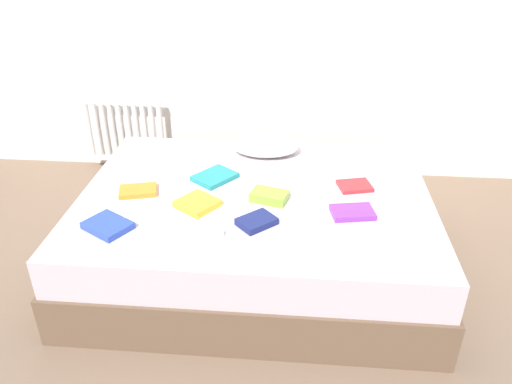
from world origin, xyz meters
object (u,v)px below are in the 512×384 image
Objects in this scene: radiator at (125,131)px; textbook_blue at (108,226)px; pillow at (265,145)px; textbook_purple at (352,212)px; bed at (255,231)px; textbook_lime at (269,196)px; textbook_teal at (215,177)px; textbook_orange at (138,191)px; textbook_red at (355,186)px; textbook_white at (198,237)px; textbook_navy at (257,221)px; textbook_yellow at (197,204)px.

radiator is 2.89× the size of textbook_blue.
textbook_purple is (0.51, -0.72, -0.04)m from pillow.
textbook_lime is at bearing -39.74° from bed.
textbook_lime is 0.40m from textbook_teal.
textbook_red is (1.22, 0.17, -0.00)m from textbook_orange.
textbook_white reaches higher than textbook_purple.
textbook_teal reaches higher than textbook_orange.
radiator is (-1.16, 1.20, 0.10)m from bed.
textbook_navy is (0.70, -0.27, 0.00)m from textbook_orange.
textbook_purple is 1.20× the size of textbook_red.
textbook_orange is at bearing 116.74° from textbook_navy.
textbook_yellow is 0.88× the size of textbook_white.
textbook_yellow is at bearing -32.68° from textbook_orange.
bed is at bearing -10.02° from textbook_orange.
textbook_navy is 0.69m from textbook_red.
textbook_navy reaches higher than textbook_red.
radiator is at bearing 97.23° from textbook_orange.
textbook_teal is (-0.78, 0.33, -0.00)m from textbook_purple.
textbook_white is (-0.25, -1.02, -0.04)m from pillow.
pillow is (1.18, -0.66, 0.21)m from radiator.
radiator is 1.94m from textbook_navy.
textbook_white is at bearing 24.16° from textbook_blue.
bed is 0.60m from textbook_white.
textbook_lime is at bearing -15.89° from textbook_orange.
bed is 10.95× the size of textbook_red.
textbook_lime is at bearing 37.03° from textbook_navy.
textbook_orange is at bearing 163.13° from textbook_purple.
radiator is 1.69m from textbook_blue.
textbook_blue is 0.73m from textbook_teal.
textbook_orange reaches higher than textbook_red.
textbook_teal is at bearing 118.15° from textbook_yellow.
textbook_purple is at bearing -26.59° from textbook_white.
textbook_navy reaches higher than bed.
textbook_navy is 0.78× the size of textbook_teal.
textbook_yellow reaches higher than bed.
bed is 3.14× the size of radiator.
pillow is 0.77m from textbook_yellow.
textbook_white is (-0.32, -0.42, -0.01)m from textbook_lime.
textbook_purple is at bearing -75.23° from textbook_teal.
bed is 9.07× the size of textbook_blue.
bed is 0.62m from textbook_purple.
textbook_red is at bearing -6.75° from textbook_orange.
textbook_yellow is 1.06× the size of textbook_navy.
textbook_purple is 1.26m from textbook_blue.
pillow is at bearing 27.97° from textbook_white.
textbook_orange is at bearing -68.24° from radiator.
textbook_navy is (0.04, -0.32, 0.27)m from bed.
textbook_purple is at bearing 34.89° from textbook_yellow.
textbook_yellow is 0.99× the size of textbook_lime.
textbook_lime is at bearing -173.29° from textbook_red.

